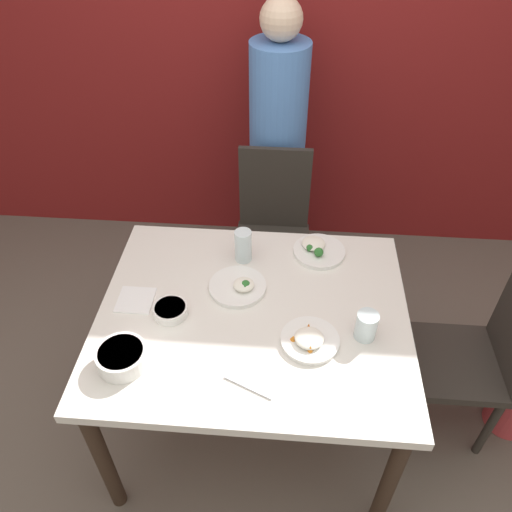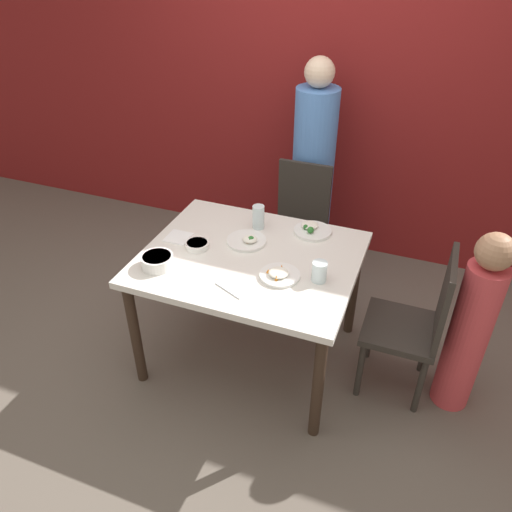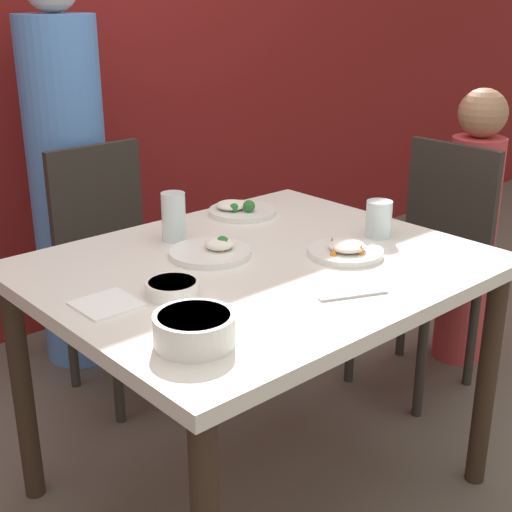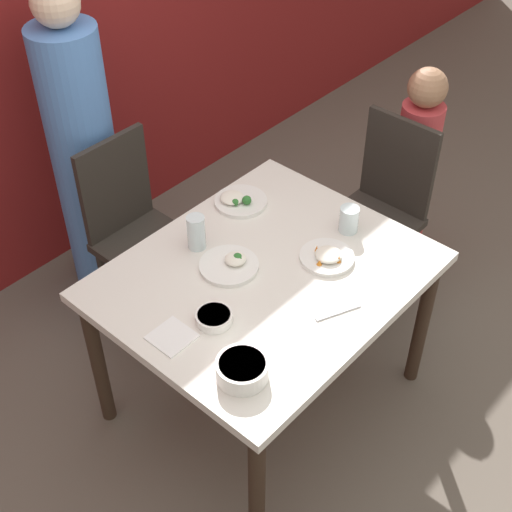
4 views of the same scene
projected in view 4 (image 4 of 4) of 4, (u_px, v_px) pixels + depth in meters
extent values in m
plane|color=#60564C|center=(264.00, 395.00, 3.23)|extent=(10.00, 10.00, 0.00)
cube|color=maroon|center=(6.00, 15.00, 3.08)|extent=(10.00, 0.06, 2.70)
cube|color=silver|center=(265.00, 276.00, 2.74)|extent=(1.19, 0.99, 0.04)
cylinder|color=#332319|center=(257.00, 491.00, 2.47)|extent=(0.06, 0.06, 0.72)
cylinder|color=#332319|center=(422.00, 323.00, 3.07)|extent=(0.06, 0.06, 0.72)
cylinder|color=#332319|center=(98.00, 362.00, 2.91)|extent=(0.06, 0.06, 0.72)
cylinder|color=#332319|center=(270.00, 236.00, 3.51)|extent=(0.06, 0.06, 0.72)
cube|color=#2D2823|center=(148.00, 246.00, 3.35)|extent=(0.40, 0.40, 0.04)
cube|color=#2D2823|center=(115.00, 185.00, 3.27)|extent=(0.38, 0.03, 0.48)
cylinder|color=#2D2823|center=(150.00, 315.00, 3.32)|extent=(0.04, 0.04, 0.41)
cylinder|color=#2D2823|center=(200.00, 279.00, 3.51)|extent=(0.04, 0.04, 0.41)
cylinder|color=#2D2823|center=(104.00, 282.00, 3.49)|extent=(0.04, 0.04, 0.41)
cylinder|color=#2D2823|center=(155.00, 249.00, 3.67)|extent=(0.04, 0.04, 0.41)
cube|color=#2D2823|center=(371.00, 225.00, 3.47)|extent=(0.40, 0.40, 0.04)
cube|color=#2D2823|center=(399.00, 164.00, 3.40)|extent=(0.03, 0.38, 0.48)
cylinder|color=#2D2823|center=(320.00, 261.00, 3.60)|extent=(0.04, 0.04, 0.41)
cylinder|color=#2D2823|center=(374.00, 291.00, 3.44)|extent=(0.04, 0.04, 0.41)
cylinder|color=#2D2823|center=(358.00, 230.00, 3.79)|extent=(0.04, 0.04, 0.41)
cylinder|color=#2D2823|center=(411.00, 257.00, 3.62)|extent=(0.04, 0.04, 0.41)
cylinder|color=#5184D1|center=(86.00, 168.00, 3.37)|extent=(0.31, 0.31, 1.38)
sphere|color=beige|center=(55.00, 2.00, 2.84)|extent=(0.20, 0.20, 0.20)
cylinder|color=#C63D42|center=(410.00, 187.00, 3.63)|extent=(0.21, 0.21, 0.93)
sphere|color=#9E7051|center=(428.00, 88.00, 3.26)|extent=(0.19, 0.19, 0.19)
cylinder|color=white|center=(242.00, 370.00, 2.33)|extent=(0.18, 0.18, 0.07)
cylinder|color=#BC5123|center=(242.00, 364.00, 2.31)|extent=(0.15, 0.15, 0.01)
cylinder|color=white|center=(327.00, 257.00, 2.78)|extent=(0.22, 0.22, 0.02)
ellipsoid|color=white|center=(328.00, 255.00, 2.76)|extent=(0.11, 0.11, 0.03)
cone|color=orange|center=(319.00, 263.00, 2.73)|extent=(0.02, 0.02, 0.02)
cone|color=orange|center=(317.00, 248.00, 2.78)|extent=(0.02, 0.02, 0.03)
cone|color=orange|center=(339.00, 259.00, 2.73)|extent=(0.02, 0.02, 0.03)
cylinder|color=white|center=(229.00, 266.00, 2.74)|extent=(0.23, 0.23, 0.02)
ellipsoid|color=white|center=(235.00, 259.00, 2.74)|extent=(0.08, 0.08, 0.03)
cone|color=orange|center=(238.00, 262.00, 2.72)|extent=(0.02, 0.02, 0.03)
sphere|color=#2D702D|center=(240.00, 260.00, 2.73)|extent=(0.03, 0.03, 0.03)
sphere|color=#2D702D|center=(238.00, 258.00, 2.74)|extent=(0.04, 0.04, 0.04)
cylinder|color=white|center=(241.00, 202.00, 3.05)|extent=(0.23, 0.23, 0.02)
ellipsoid|color=white|center=(232.00, 198.00, 3.03)|extent=(0.10, 0.10, 0.03)
sphere|color=#2D702D|center=(235.00, 202.00, 3.00)|extent=(0.03, 0.03, 0.03)
sphere|color=#2D702D|center=(247.00, 200.00, 3.01)|extent=(0.04, 0.04, 0.04)
cylinder|color=white|center=(214.00, 318.00, 2.52)|extent=(0.13, 0.13, 0.04)
cylinder|color=white|center=(214.00, 315.00, 2.51)|extent=(0.12, 0.12, 0.01)
cylinder|color=silver|center=(196.00, 232.00, 2.79)|extent=(0.07, 0.07, 0.15)
cylinder|color=silver|center=(349.00, 219.00, 2.88)|extent=(0.08, 0.08, 0.11)
cube|color=white|center=(172.00, 337.00, 2.48)|extent=(0.14, 0.14, 0.01)
cube|color=silver|center=(338.00, 312.00, 2.56)|extent=(0.17, 0.09, 0.01)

